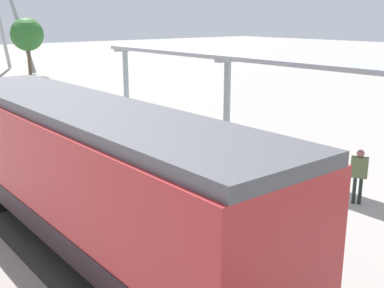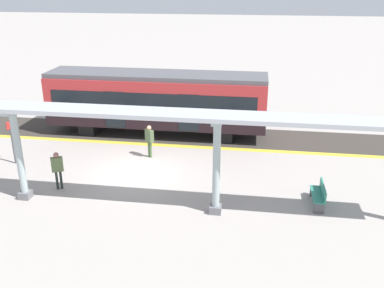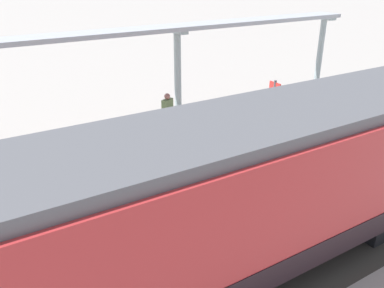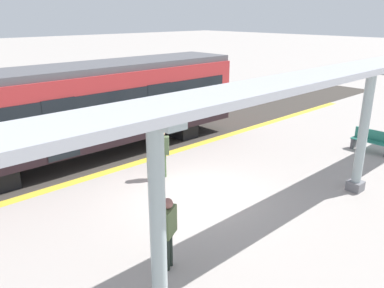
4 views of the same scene
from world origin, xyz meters
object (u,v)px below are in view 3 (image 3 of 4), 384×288
at_px(canopy_pillar_second, 178,77).
at_px(trash_bin, 319,94).
at_px(bench_mid_platform, 271,104).
at_px(passenger_waiting_near_edge, 139,171).
at_px(canopy_pillar_nearest, 320,56).
at_px(train_near_carriage, 229,200).
at_px(passenger_by_the_benches, 168,109).
at_px(platform_info_sign, 273,104).

height_order(canopy_pillar_second, trash_bin, canopy_pillar_second).
height_order(bench_mid_platform, trash_bin, trash_bin).
bearing_deg(passenger_waiting_near_edge, canopy_pillar_nearest, -67.86).
bearing_deg(train_near_carriage, bench_mid_platform, -46.66).
xyz_separation_m(bench_mid_platform, trash_bin, (-0.07, -2.91, -0.00)).
height_order(passenger_waiting_near_edge, passenger_by_the_benches, passenger_by_the_benches).
relative_size(train_near_carriage, platform_info_sign, 5.49).
xyz_separation_m(canopy_pillar_second, passenger_waiting_near_edge, (-4.88, 3.96, -0.87)).
height_order(platform_info_sign, passenger_waiting_near_edge, platform_info_sign).
distance_m(canopy_pillar_second, passenger_waiting_near_edge, 6.35).
xyz_separation_m(passenger_waiting_near_edge, passenger_by_the_benches, (3.90, -2.95, 0.01)).
bearing_deg(train_near_carriage, canopy_pillar_nearest, -54.40).
height_order(trash_bin, platform_info_sign, platform_info_sign).
bearing_deg(canopy_pillar_nearest, passenger_waiting_near_edge, 112.14).
relative_size(trash_bin, platform_info_sign, 0.40).
bearing_deg(platform_info_sign, passenger_by_the_benches, 55.79).
distance_m(bench_mid_platform, trash_bin, 2.91).
relative_size(canopy_pillar_second, platform_info_sign, 1.70).
relative_size(train_near_carriage, canopy_pillar_nearest, 3.22).
distance_m(platform_info_sign, passenger_by_the_benches, 3.93).
xyz_separation_m(bench_mid_platform, passenger_by_the_benches, (0.23, 4.96, 0.59)).
bearing_deg(train_near_carriage, platform_info_sign, -48.55).
bearing_deg(trash_bin, passenger_by_the_benches, 87.80).
relative_size(canopy_pillar_nearest, passenger_by_the_benches, 2.26).
bearing_deg(passenger_by_the_benches, canopy_pillar_second, -45.85).
relative_size(canopy_pillar_nearest, bench_mid_platform, 2.50).
bearing_deg(canopy_pillar_nearest, platform_info_sign, 118.77).
xyz_separation_m(canopy_pillar_second, bench_mid_platform, (-1.22, -3.95, -1.46)).
bearing_deg(canopy_pillar_second, platform_info_sign, -145.00).
bearing_deg(bench_mid_platform, trash_bin, -91.32).
xyz_separation_m(train_near_carriage, passenger_waiting_near_edge, (3.43, 0.39, -0.80)).
height_order(canopy_pillar_nearest, platform_info_sign, canopy_pillar_nearest).
relative_size(bench_mid_platform, passenger_by_the_benches, 0.91).
bearing_deg(trash_bin, canopy_pillar_nearest, -42.53).
bearing_deg(passenger_by_the_benches, trash_bin, -92.20).
bearing_deg(passenger_by_the_benches, platform_info_sign, -124.21).
height_order(train_near_carriage, platform_info_sign, train_near_carriage).
bearing_deg(train_near_carriage, trash_bin, -56.03).
relative_size(canopy_pillar_second, passenger_waiting_near_edge, 2.28).
relative_size(canopy_pillar_nearest, passenger_waiting_near_edge, 2.28).
xyz_separation_m(train_near_carriage, canopy_pillar_second, (8.31, -3.57, 0.07)).
distance_m(platform_info_sign, passenger_waiting_near_edge, 6.43).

